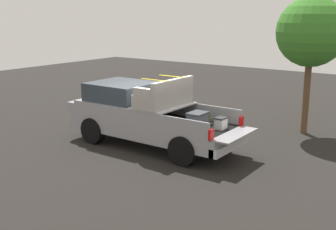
# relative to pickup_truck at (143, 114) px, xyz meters

# --- Properties ---
(ground_plane) EXTENTS (40.00, 40.00, 0.00)m
(ground_plane) POSITION_rel_pickup_truck_xyz_m (-0.38, -0.00, -0.99)
(ground_plane) COLOR black
(pickup_truck) EXTENTS (6.05, 2.06, 2.23)m
(pickup_truck) POSITION_rel_pickup_truck_xyz_m (0.00, 0.00, 0.00)
(pickup_truck) COLOR gray
(pickup_truck) RESTS_ON ground_plane
(tree_background) EXTENTS (2.35, 2.35, 4.68)m
(tree_background) POSITION_rel_pickup_truck_xyz_m (-3.77, -4.31, 2.50)
(tree_background) COLOR brown
(tree_background) RESTS_ON ground_plane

